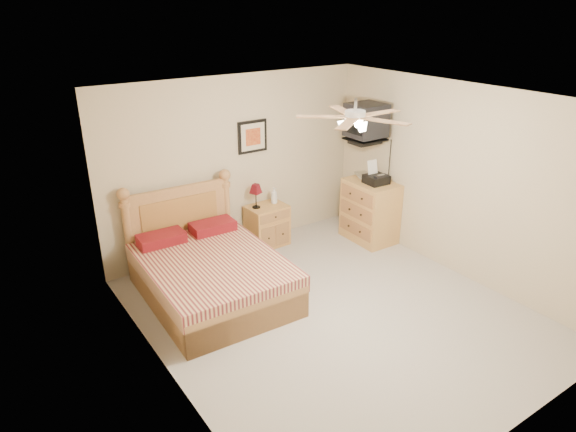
% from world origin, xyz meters
% --- Properties ---
extents(floor, '(4.50, 4.50, 0.00)m').
position_xyz_m(floor, '(0.00, 0.00, 0.00)').
color(floor, '#A49D94').
rests_on(floor, ground).
extents(ceiling, '(4.00, 4.50, 0.04)m').
position_xyz_m(ceiling, '(0.00, 0.00, 2.50)').
color(ceiling, white).
rests_on(ceiling, ground).
extents(wall_back, '(4.00, 0.04, 2.50)m').
position_xyz_m(wall_back, '(0.00, 2.25, 1.25)').
color(wall_back, '#C3B290').
rests_on(wall_back, ground).
extents(wall_front, '(4.00, 0.04, 2.50)m').
position_xyz_m(wall_front, '(0.00, -2.25, 1.25)').
color(wall_front, '#C3B290').
rests_on(wall_front, ground).
extents(wall_left, '(0.04, 4.50, 2.50)m').
position_xyz_m(wall_left, '(-2.00, 0.00, 1.25)').
color(wall_left, '#C3B290').
rests_on(wall_left, ground).
extents(wall_right, '(0.04, 4.50, 2.50)m').
position_xyz_m(wall_right, '(2.00, 0.00, 1.25)').
color(wall_right, '#C3B290').
rests_on(wall_right, ground).
extents(bed, '(1.57, 2.02, 1.28)m').
position_xyz_m(bed, '(-1.00, 1.12, 0.64)').
color(bed, '#A27448').
rests_on(bed, ground).
extents(nightstand, '(0.59, 0.45, 0.62)m').
position_xyz_m(nightstand, '(0.35, 2.00, 0.31)').
color(nightstand, '#A27339').
rests_on(nightstand, ground).
extents(table_lamp, '(0.25, 0.25, 0.36)m').
position_xyz_m(table_lamp, '(0.19, 2.04, 0.80)').
color(table_lamp, '#5E0E17').
rests_on(table_lamp, nightstand).
extents(lotion_bottle, '(0.12, 0.12, 0.25)m').
position_xyz_m(lotion_bottle, '(0.50, 2.04, 0.74)').
color(lotion_bottle, white).
rests_on(lotion_bottle, nightstand).
extents(framed_picture, '(0.46, 0.04, 0.46)m').
position_xyz_m(framed_picture, '(0.27, 2.23, 1.62)').
color(framed_picture, black).
rests_on(framed_picture, wall_back).
extents(dresser, '(0.56, 0.80, 0.93)m').
position_xyz_m(dresser, '(1.73, 1.28, 0.46)').
color(dresser, tan).
rests_on(dresser, ground).
extents(fax_machine, '(0.32, 0.34, 0.33)m').
position_xyz_m(fax_machine, '(1.73, 1.20, 1.09)').
color(fax_machine, black).
rests_on(fax_machine, dresser).
extents(magazine_lower, '(0.29, 0.32, 0.02)m').
position_xyz_m(magazine_lower, '(1.71, 1.58, 0.94)').
color(magazine_lower, beige).
rests_on(magazine_lower, dresser).
extents(magazine_upper, '(0.26, 0.31, 0.02)m').
position_xyz_m(magazine_upper, '(1.70, 1.57, 0.96)').
color(magazine_upper, gray).
rests_on(magazine_upper, magazine_lower).
extents(wall_tv, '(0.56, 0.46, 0.58)m').
position_xyz_m(wall_tv, '(1.75, 1.34, 1.81)').
color(wall_tv, black).
rests_on(wall_tv, wall_right).
extents(ceiling_fan, '(1.14, 1.14, 0.28)m').
position_xyz_m(ceiling_fan, '(0.00, -0.20, 2.36)').
color(ceiling_fan, white).
rests_on(ceiling_fan, ceiling).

